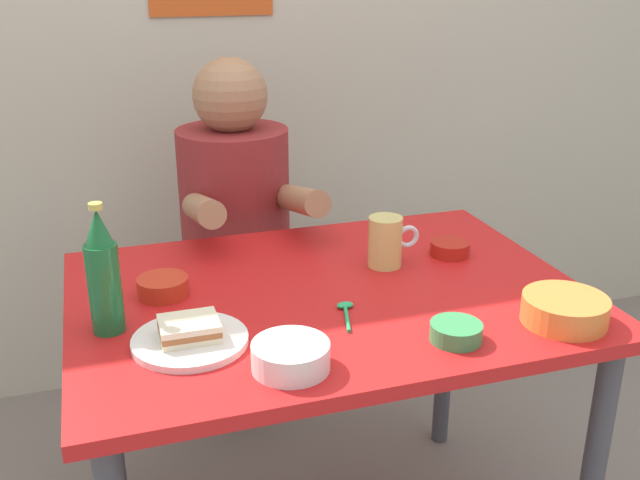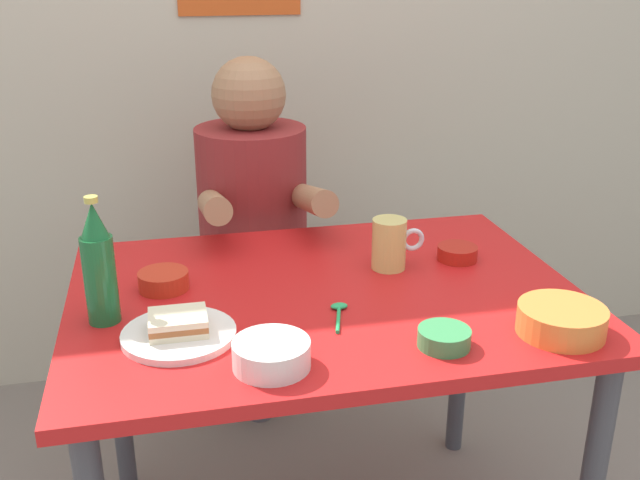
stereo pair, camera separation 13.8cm
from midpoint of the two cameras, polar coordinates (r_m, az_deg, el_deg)
The scene contains 13 objects.
dining_table at distance 1.64m, azimuth 2.82°, elevation -6.99°, with size 1.10×0.80×0.74m.
stool at distance 2.31m, azimuth -3.26°, elevation -6.48°, with size 0.34×0.34×0.45m.
person_seated at distance 2.14m, azimuth -3.44°, elevation 3.33°, with size 0.33×0.56×0.72m.
plate_orange at distance 1.42m, azimuth -8.24°, elevation -7.39°, with size 0.22×0.22×0.01m, color silver.
sandwich at distance 1.40m, azimuth -8.30°, elevation -6.50°, with size 0.11×0.09×0.04m.
beer_mug at distance 1.70m, azimuth 7.84°, elevation -0.33°, with size 0.13×0.08×0.12m.
beer_bottle at distance 1.46m, azimuth -14.37°, elevation -2.08°, with size 0.06×0.06×0.26m.
soup_bowl_orange at distance 1.51m, azimuth 20.94°, elevation -5.85°, with size 0.17×0.17×0.05m.
sauce_bowl_chili at distance 1.62m, azimuth -9.79°, elevation -3.12°, with size 0.11×0.11×0.04m.
sambal_bowl_red at distance 1.79m, azimuth 12.90°, elevation -0.98°, with size 0.10×0.10×0.03m.
rice_bowl_white at distance 1.30m, azimuth -0.76°, elevation -8.92°, with size 0.14×0.14×0.05m.
dip_bowl_green at distance 1.40m, azimuth 12.54°, elevation -7.49°, with size 0.10×0.10×0.03m.
spoon at distance 1.50m, azimuth 4.14°, elevation -5.64°, with size 0.05×0.12×0.01m.
Camera 2 is at (-0.32, -1.41, 1.42)m, focal length 40.85 mm.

